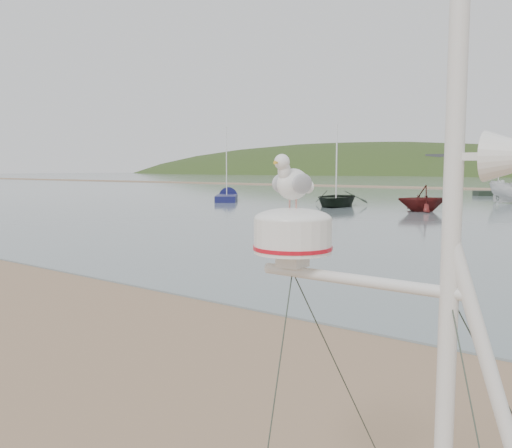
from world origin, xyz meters
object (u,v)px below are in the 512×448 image
Objects in this scene: boat_dark at (336,168)px; boat_red at (423,186)px; sailboat_dark_mid at (512,193)px; sailboat_blue_near at (228,197)px.

boat_dark is 1.73× the size of boat_red.
sailboat_dark_mid reaches higher than boat_red.
boat_dark reaches higher than sailboat_dark_mid.
sailboat_blue_near reaches higher than sailboat_dark_mid.
sailboat_dark_mid is at bearing 58.76° from boat_dark.
boat_red is (6.64, -0.91, -1.15)m from boat_dark.
sailboat_blue_near is (-18.05, 2.36, -1.32)m from boat_red.
sailboat_blue_near is 28.81m from sailboat_dark_mid.
boat_red is at bearing -89.68° from sailboat_dark_mid.
boat_red is 24.96m from sailboat_dark_mid.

